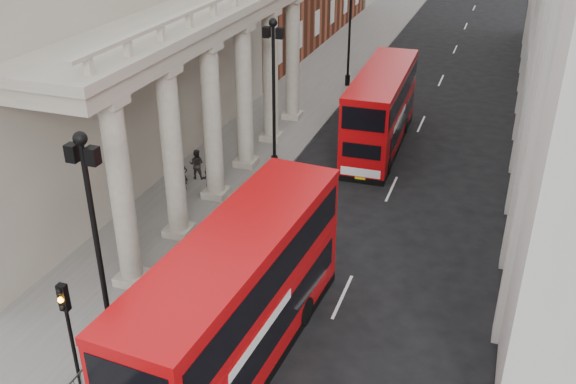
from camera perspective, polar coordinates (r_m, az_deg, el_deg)
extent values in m
cube|color=slate|center=(45.25, 0.38, 7.51)|extent=(6.00, 140.00, 0.12)
cube|color=slate|center=(43.18, 21.63, 4.53)|extent=(3.00, 140.00, 0.12)
cube|color=slate|center=(44.44, 4.01, 7.08)|extent=(0.20, 140.00, 0.14)
cube|color=gray|center=(36.64, -17.41, 11.24)|extent=(9.00, 28.00, 12.00)
cylinder|color=black|center=(23.56, -15.28, -12.98)|extent=(0.36, 0.36, 0.80)
cylinder|color=black|center=(21.47, -16.44, -5.59)|extent=(0.18, 0.18, 8.00)
sphere|color=black|center=(19.63, -18.00, 4.54)|extent=(0.44, 0.44, 0.44)
cube|color=black|center=(19.62, -16.97, 3.08)|extent=(0.35, 0.35, 0.55)
cube|color=black|center=(20.03, -18.61, 3.33)|extent=(0.35, 0.35, 0.55)
cylinder|color=black|center=(35.61, -1.21, 2.63)|extent=(0.36, 0.36, 0.80)
cylinder|color=black|center=(34.26, -1.27, 8.11)|extent=(0.18, 0.18, 8.00)
sphere|color=black|center=(33.14, -1.34, 14.82)|extent=(0.44, 0.44, 0.44)
cube|color=black|center=(33.14, -0.75, 13.93)|extent=(0.35, 0.35, 0.55)
cube|color=black|center=(33.38, -1.91, 14.02)|extent=(0.35, 0.35, 0.55)
cylinder|color=black|center=(49.93, 5.31, 9.87)|extent=(0.36, 0.36, 0.80)
cylinder|color=black|center=(48.98, 5.49, 13.89)|extent=(0.18, 0.18, 8.00)
cylinder|color=black|center=(21.51, -18.44, -13.48)|extent=(0.12, 0.12, 3.40)
cube|color=black|center=(20.22, -19.33, -8.83)|extent=(0.28, 0.22, 0.90)
sphere|color=black|center=(19.98, -19.69, -8.33)|extent=(0.18, 0.18, 0.18)
sphere|color=orange|center=(20.14, -19.55, -9.03)|extent=(0.18, 0.18, 0.18)
sphere|color=black|center=(20.32, -19.42, -9.71)|extent=(0.18, 0.18, 0.18)
cube|color=gray|center=(22.98, -15.62, -13.73)|extent=(0.50, 2.30, 1.10)
cube|color=gray|center=(24.45, -12.57, -10.45)|extent=(0.50, 2.30, 1.10)
cube|color=gray|center=(26.05, -9.93, -7.54)|extent=(0.50, 2.30, 1.10)
cube|color=gray|center=(27.76, -7.64, -4.97)|extent=(0.50, 2.30, 1.10)
cube|color=#BF080C|center=(22.08, -4.34, -11.76)|extent=(3.53, 11.78, 2.21)
cube|color=#BF080C|center=(20.71, -4.56, -6.82)|extent=(3.53, 11.78, 1.94)
cube|color=#BF080C|center=(20.11, -4.67, -4.21)|extent=(3.58, 11.82, 0.28)
cube|color=black|center=(22.92, -4.22, -14.29)|extent=(3.55, 11.78, 0.39)
cube|color=black|center=(21.90, -4.36, -11.20)|extent=(3.45, 9.57, 1.11)
cube|color=black|center=(20.65, -4.57, -6.57)|extent=(3.55, 11.12, 1.22)
cylinder|color=black|center=(25.01, -3.99, -9.13)|extent=(0.43, 1.13, 1.11)
cylinder|color=black|center=(24.18, 1.40, -10.53)|extent=(0.43, 1.13, 1.11)
cube|color=#BD080C|center=(38.93, 8.16, 5.94)|extent=(2.86, 10.83, 2.05)
cube|color=#BD080C|center=(38.21, 8.37, 8.91)|extent=(2.86, 10.83, 1.79)
cube|color=#BD080C|center=(37.91, 8.47, 10.38)|extent=(2.91, 10.87, 0.26)
cube|color=black|center=(39.37, 8.04, 4.31)|extent=(2.88, 10.83, 0.36)
cube|color=black|center=(38.83, 8.18, 6.30)|extent=(2.87, 8.78, 1.03)
cube|color=black|center=(38.18, 8.38, 9.06)|extent=(2.91, 10.22, 1.13)
cube|color=white|center=(34.34, 6.45, 1.75)|extent=(2.15, 0.12, 0.46)
cube|color=yellow|center=(34.48, 6.42, 1.23)|extent=(0.56, 0.06, 0.13)
cylinder|color=black|center=(36.06, 5.18, 2.84)|extent=(0.36, 1.03, 1.03)
cylinder|color=black|center=(35.69, 8.80, 2.35)|extent=(0.36, 1.03, 1.03)
cylinder|color=black|center=(41.73, 7.14, 6.21)|extent=(0.36, 1.03, 1.03)
cylinder|color=black|center=(41.41, 10.29, 5.81)|extent=(0.36, 1.03, 1.03)
imported|color=black|center=(33.66, -9.40, 1.49)|extent=(0.69, 0.57, 1.63)
imported|color=black|center=(34.74, -8.13, 2.47)|extent=(0.91, 0.76, 1.67)
imported|color=black|center=(33.33, -6.93, 1.44)|extent=(0.97, 0.88, 1.67)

